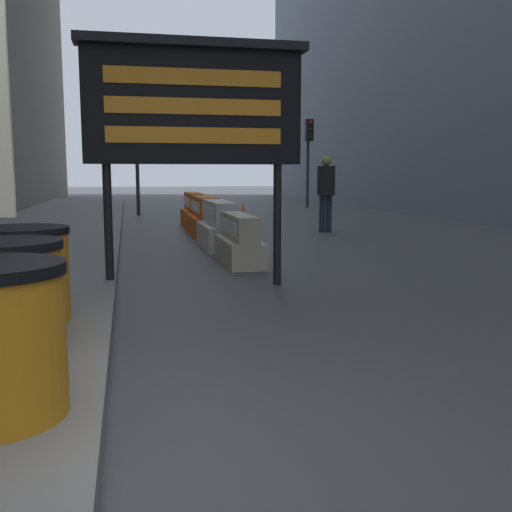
{
  "coord_description": "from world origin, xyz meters",
  "views": [
    {
      "loc": [
        0.15,
        -2.67,
        1.37
      ],
      "look_at": [
        1.94,
        5.6,
        0.2
      ],
      "focal_mm": 42.0,
      "sensor_mm": 36.0,
      "label": 1
    }
  ],
  "objects_px": {
    "barrel_drum_middle": "(4,299)",
    "traffic_light_far_side": "(309,144)",
    "jersey_barrier_orange_far": "(204,218)",
    "traffic_cone_near": "(243,216)",
    "jersey_barrier_cream": "(239,242)",
    "jersey_barrier_orange_near": "(194,212)",
    "barrel_drum_back": "(22,274)",
    "pedestrian_worker": "(326,187)",
    "message_board": "(194,105)",
    "traffic_light_near_curb": "(137,135)",
    "jersey_barrier_white": "(219,227)"
  },
  "relations": [
    {
      "from": "barrel_drum_middle",
      "to": "pedestrian_worker",
      "type": "relative_size",
      "value": 0.45
    },
    {
      "from": "jersey_barrier_orange_far",
      "to": "traffic_light_near_curb",
      "type": "distance_m",
      "value": 7.46
    },
    {
      "from": "barrel_drum_middle",
      "to": "traffic_light_far_side",
      "type": "relative_size",
      "value": 0.23
    },
    {
      "from": "barrel_drum_middle",
      "to": "pedestrian_worker",
      "type": "height_order",
      "value": "pedestrian_worker"
    },
    {
      "from": "barrel_drum_back",
      "to": "jersey_barrier_orange_near",
      "type": "bearing_deg",
      "value": 75.8
    },
    {
      "from": "jersey_barrier_orange_near",
      "to": "traffic_light_near_curb",
      "type": "height_order",
      "value": "traffic_light_near_curb"
    },
    {
      "from": "barrel_drum_middle",
      "to": "pedestrian_worker",
      "type": "distance_m",
      "value": 10.63
    },
    {
      "from": "jersey_barrier_orange_far",
      "to": "traffic_cone_near",
      "type": "xyz_separation_m",
      "value": [
        1.22,
        1.79,
        -0.08
      ]
    },
    {
      "from": "jersey_barrier_orange_far",
      "to": "pedestrian_worker",
      "type": "xyz_separation_m",
      "value": [
        2.88,
        0.22,
        0.67
      ]
    },
    {
      "from": "message_board",
      "to": "pedestrian_worker",
      "type": "height_order",
      "value": "message_board"
    },
    {
      "from": "traffic_light_near_curb",
      "to": "pedestrian_worker",
      "type": "distance_m",
      "value": 8.12
    },
    {
      "from": "barrel_drum_middle",
      "to": "traffic_light_far_side",
      "type": "bearing_deg",
      "value": 67.18
    },
    {
      "from": "barrel_drum_back",
      "to": "traffic_light_far_side",
      "type": "xyz_separation_m",
      "value": [
        7.95,
        17.74,
        1.99
      ]
    },
    {
      "from": "jersey_barrier_cream",
      "to": "barrel_drum_middle",
      "type": "bearing_deg",
      "value": -117.63
    },
    {
      "from": "traffic_cone_near",
      "to": "traffic_light_far_side",
      "type": "relative_size",
      "value": 0.18
    },
    {
      "from": "jersey_barrier_orange_far",
      "to": "traffic_cone_near",
      "type": "bearing_deg",
      "value": 55.65
    },
    {
      "from": "jersey_barrier_cream",
      "to": "jersey_barrier_orange_near",
      "type": "distance_m",
      "value": 6.31
    },
    {
      "from": "traffic_cone_near",
      "to": "barrel_drum_middle",
      "type": "bearing_deg",
      "value": -109.04
    },
    {
      "from": "barrel_drum_back",
      "to": "traffic_light_near_curb",
      "type": "height_order",
      "value": "traffic_light_near_curb"
    },
    {
      "from": "barrel_drum_middle",
      "to": "message_board",
      "type": "xyz_separation_m",
      "value": [
        1.62,
        2.92,
        1.62
      ]
    },
    {
      "from": "barrel_drum_middle",
      "to": "traffic_light_near_curb",
      "type": "relative_size",
      "value": 0.22
    },
    {
      "from": "jersey_barrier_cream",
      "to": "jersey_barrier_orange_far",
      "type": "height_order",
      "value": "jersey_barrier_orange_far"
    },
    {
      "from": "jersey_barrier_orange_far",
      "to": "traffic_light_near_curb",
      "type": "relative_size",
      "value": 0.54
    },
    {
      "from": "message_board",
      "to": "pedestrian_worker",
      "type": "bearing_deg",
      "value": 59.01
    },
    {
      "from": "jersey_barrier_orange_far",
      "to": "traffic_light_far_side",
      "type": "relative_size",
      "value": 0.55
    },
    {
      "from": "jersey_barrier_cream",
      "to": "traffic_light_near_curb",
      "type": "distance_m",
      "value": 11.51
    },
    {
      "from": "jersey_barrier_orange_far",
      "to": "traffic_cone_near",
      "type": "distance_m",
      "value": 2.17
    },
    {
      "from": "jersey_barrier_cream",
      "to": "jersey_barrier_orange_near",
      "type": "height_order",
      "value": "jersey_barrier_orange_near"
    },
    {
      "from": "traffic_light_near_curb",
      "to": "traffic_light_far_side",
      "type": "relative_size",
      "value": 1.03
    },
    {
      "from": "traffic_light_far_side",
      "to": "message_board",
      "type": "bearing_deg",
      "value": -111.61
    },
    {
      "from": "pedestrian_worker",
      "to": "barrel_drum_middle",
      "type": "bearing_deg",
      "value": -30.15
    },
    {
      "from": "message_board",
      "to": "traffic_light_near_curb",
      "type": "xyz_separation_m",
      "value": [
        -0.43,
        13.03,
        0.44
      ]
    },
    {
      "from": "message_board",
      "to": "barrel_drum_back",
      "type": "bearing_deg",
      "value": -131.61
    },
    {
      "from": "traffic_cone_near",
      "to": "pedestrian_worker",
      "type": "bearing_deg",
      "value": -43.4
    },
    {
      "from": "jersey_barrier_orange_near",
      "to": "traffic_light_near_curb",
      "type": "xyz_separation_m",
      "value": [
        -1.29,
        4.9,
        2.21
      ]
    },
    {
      "from": "barrel_drum_back",
      "to": "pedestrian_worker",
      "type": "distance_m",
      "value": 9.78
    },
    {
      "from": "jersey_barrier_orange_near",
      "to": "traffic_cone_near",
      "type": "height_order",
      "value": "jersey_barrier_orange_near"
    },
    {
      "from": "barrel_drum_middle",
      "to": "barrel_drum_back",
      "type": "relative_size",
      "value": 1.0
    },
    {
      "from": "barrel_drum_middle",
      "to": "traffic_cone_near",
      "type": "relative_size",
      "value": 1.27
    },
    {
      "from": "message_board",
      "to": "jersey_barrier_cream",
      "type": "distance_m",
      "value": 2.72
    },
    {
      "from": "traffic_cone_near",
      "to": "traffic_light_near_curb",
      "type": "xyz_separation_m",
      "value": [
        -2.52,
        5.22,
        2.29
      ]
    },
    {
      "from": "jersey_barrier_white",
      "to": "traffic_light_far_side",
      "type": "distance_m",
      "value": 13.36
    },
    {
      "from": "traffic_cone_near",
      "to": "jersey_barrier_orange_far",
      "type": "bearing_deg",
      "value": -124.35
    },
    {
      "from": "traffic_light_near_curb",
      "to": "traffic_cone_near",
      "type": "bearing_deg",
      "value": -64.25
    },
    {
      "from": "traffic_cone_near",
      "to": "traffic_light_far_side",
      "type": "xyz_separation_m",
      "value": [
        4.19,
        8.04,
        2.22
      ]
    },
    {
      "from": "jersey_barrier_orange_far",
      "to": "traffic_light_near_curb",
      "type": "height_order",
      "value": "traffic_light_near_curb"
    },
    {
      "from": "traffic_light_far_side",
      "to": "pedestrian_worker",
      "type": "bearing_deg",
      "value": -104.76
    },
    {
      "from": "barrel_drum_back",
      "to": "traffic_light_far_side",
      "type": "relative_size",
      "value": 0.23
    },
    {
      "from": "traffic_cone_near",
      "to": "traffic_light_far_side",
      "type": "distance_m",
      "value": 9.34
    },
    {
      "from": "barrel_drum_back",
      "to": "traffic_light_far_side",
      "type": "distance_m",
      "value": 19.54
    }
  ]
}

